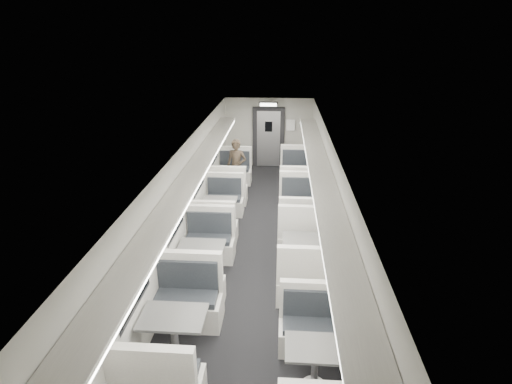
# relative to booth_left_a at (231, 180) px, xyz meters

# --- Properties ---
(room) EXTENTS (3.24, 12.24, 2.64)m
(room) POSITION_rel_booth_left_a_xyz_m (1.00, -3.42, 0.82)
(room) COLOR black
(room) RESTS_ON ground
(booth_left_a) EXTENTS (1.05, 2.14, 1.14)m
(booth_left_a) POSITION_rel_booth_left_a_xyz_m (0.00, 0.00, 0.00)
(booth_left_a) COLOR beige
(booth_left_a) RESTS_ON room
(booth_left_b) EXTENTS (1.00, 2.02, 1.08)m
(booth_left_b) POSITION_rel_booth_left_a_xyz_m (0.00, -2.24, -0.02)
(booth_left_b) COLOR beige
(booth_left_b) RESTS_ON room
(booth_left_c) EXTENTS (1.05, 2.14, 1.14)m
(booth_left_c) POSITION_rel_booth_left_a_xyz_m (0.00, -4.53, -0.00)
(booth_left_c) COLOR beige
(booth_left_c) RESTS_ON room
(booth_left_d) EXTENTS (1.12, 2.27, 1.22)m
(booth_left_d) POSITION_rel_booth_left_a_xyz_m (0.00, -6.58, 0.02)
(booth_left_d) COLOR beige
(booth_left_d) RESTS_ON room
(booth_right_a) EXTENTS (1.12, 2.28, 1.22)m
(booth_right_a) POSITION_rel_booth_left_a_xyz_m (2.00, -0.04, 0.03)
(booth_right_a) COLOR beige
(booth_right_a) RESTS_ON room
(booth_right_b) EXTENTS (1.13, 2.29, 1.22)m
(booth_right_b) POSITION_rel_booth_left_a_xyz_m (2.00, -2.56, 0.03)
(booth_right_b) COLOR beige
(booth_right_b) RESTS_ON room
(booth_right_c) EXTENTS (1.11, 2.25, 1.21)m
(booth_right_c) POSITION_rel_booth_left_a_xyz_m (2.00, -4.20, 0.02)
(booth_right_c) COLOR beige
(booth_right_c) RESTS_ON room
(booth_right_d) EXTENTS (0.99, 2.01, 1.07)m
(booth_right_d) POSITION_rel_booth_left_a_xyz_m (2.00, -6.95, -0.02)
(booth_right_d) COLOR beige
(booth_right_d) RESTS_ON room
(passenger) EXTENTS (0.67, 0.51, 1.64)m
(passenger) POSITION_rel_booth_left_a_xyz_m (0.17, -0.06, 0.44)
(passenger) COLOR black
(passenger) RESTS_ON room
(window_a) EXTENTS (0.02, 1.18, 0.84)m
(window_a) POSITION_rel_booth_left_a_xyz_m (-0.49, -0.02, 0.97)
(window_a) COLOR black
(window_a) RESTS_ON room
(window_b) EXTENTS (0.02, 1.18, 0.84)m
(window_b) POSITION_rel_booth_left_a_xyz_m (-0.49, -2.22, 0.97)
(window_b) COLOR black
(window_b) RESTS_ON room
(window_c) EXTENTS (0.02, 1.18, 0.84)m
(window_c) POSITION_rel_booth_left_a_xyz_m (-0.49, -4.42, 0.97)
(window_c) COLOR black
(window_c) RESTS_ON room
(window_d) EXTENTS (0.02, 1.18, 0.84)m
(window_d) POSITION_rel_booth_left_a_xyz_m (-0.49, -6.62, 0.97)
(window_d) COLOR black
(window_d) RESTS_ON room
(luggage_rack_left) EXTENTS (0.46, 10.40, 0.09)m
(luggage_rack_left) POSITION_rel_booth_left_a_xyz_m (-0.24, -3.72, 1.53)
(luggage_rack_left) COLOR beige
(luggage_rack_left) RESTS_ON room
(luggage_rack_right) EXTENTS (0.46, 10.40, 0.09)m
(luggage_rack_right) POSITION_rel_booth_left_a_xyz_m (2.24, -3.72, 1.53)
(luggage_rack_right) COLOR beige
(luggage_rack_right) RESTS_ON room
(vestibule_door) EXTENTS (1.10, 0.13, 2.10)m
(vestibule_door) POSITION_rel_booth_left_a_xyz_m (1.00, 2.51, 0.66)
(vestibule_door) COLOR black
(vestibule_door) RESTS_ON room
(exit_sign) EXTENTS (0.62, 0.12, 0.16)m
(exit_sign) POSITION_rel_booth_left_a_xyz_m (1.00, 2.02, 1.90)
(exit_sign) COLOR black
(exit_sign) RESTS_ON room
(wall_notice) EXTENTS (0.32, 0.02, 0.40)m
(wall_notice) POSITION_rel_booth_left_a_xyz_m (1.75, 2.50, 1.12)
(wall_notice) COLOR white
(wall_notice) RESTS_ON room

